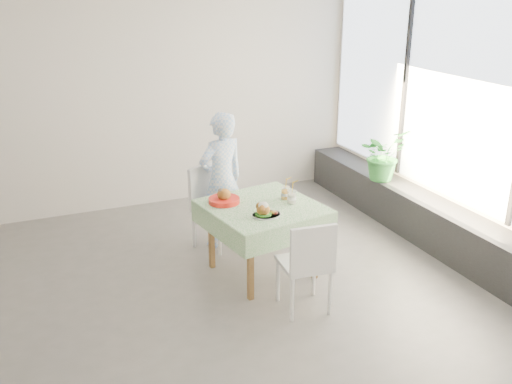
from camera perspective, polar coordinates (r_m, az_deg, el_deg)
name	(u,v)px	position (r m, az deg, el deg)	size (l,w,h in m)	color
floor	(195,292)	(5.61, -6.09, -9.90)	(6.00, 6.00, 0.00)	#5A5755
wall_back	(132,101)	(7.42, -12.32, 8.89)	(6.00, 0.02, 2.80)	silver
wall_front	(335,282)	(2.91, 7.86, -8.88)	(6.00, 0.02, 2.80)	silver
wall_right	(458,122)	(6.53, 19.59, 6.65)	(0.02, 5.00, 2.80)	silver
window_pane	(459,99)	(6.46, 19.65, 8.79)	(0.01, 4.80, 2.18)	#D1E0F9
window_ledge	(432,223)	(6.75, 17.18, -2.97)	(0.40, 4.80, 0.50)	black
cafe_table	(263,231)	(5.72, 0.66, -3.96)	(1.20, 1.20, 0.74)	brown
chair_far	(216,222)	(6.41, -4.03, -2.98)	(0.60, 0.60, 0.92)	white
chair_near	(304,282)	(5.21, 4.86, -8.92)	(0.46, 0.46, 0.89)	white
diner	(222,180)	(6.28, -3.46, 1.20)	(0.56, 0.36, 1.52)	#99C2F5
main_dish	(265,211)	(5.34, 0.89, -1.96)	(0.28, 0.28, 0.14)	white
juice_cup_orange	(285,193)	(5.76, 2.94, -0.15)	(0.09, 0.09, 0.26)	white
juice_cup_lemonade	(292,197)	(5.66, 3.60, -0.52)	(0.10, 0.10, 0.27)	white
second_dish	(224,199)	(5.67, -3.21, -0.67)	(0.31, 0.31, 0.15)	red
potted_plant	(383,155)	(7.17, 12.58, 3.67)	(0.57, 0.50, 0.64)	#25702D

